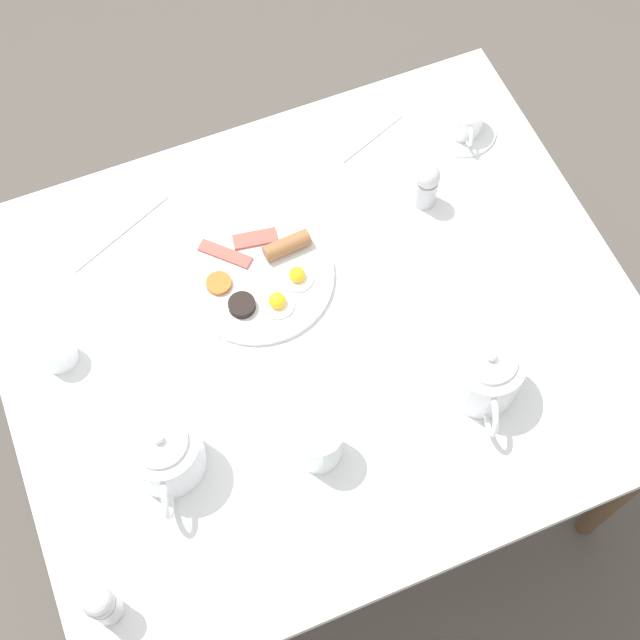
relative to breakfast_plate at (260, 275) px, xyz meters
The scene contains 12 objects.
ground_plane 0.73m from the breakfast_plate, 154.14° to the right, with size 8.00×8.00×0.00m, color #4C4742.
table 0.16m from the breakfast_plate, 154.14° to the right, with size 0.95×1.13×0.70m.
breakfast_plate is the anchor object (origin of this frame).
teapot_near 0.45m from the breakfast_plate, 141.46° to the right, with size 0.21×0.13×0.13m.
teapot_far 0.39m from the breakfast_plate, 136.14° to the left, with size 0.21×0.13×0.13m.
teacup_with_saucer_left 0.52m from the breakfast_plate, 71.67° to the right, with size 0.14×0.14×0.07m.
water_glass_tall 0.36m from the breakfast_plate, behind, with size 0.08×0.08×0.10m.
creamer_jug 0.39m from the breakfast_plate, 92.71° to the left, with size 0.09×0.06×0.06m.
pepper_grinder 0.36m from the breakfast_plate, 83.61° to the right, with size 0.05×0.05×0.10m.
salt_grinder 0.63m from the breakfast_plate, 137.62° to the left, with size 0.05×0.05×0.10m.
fork_by_plate 0.39m from the breakfast_plate, 55.87° to the right, with size 0.08×0.17×0.00m.
knife_by_plate 0.29m from the breakfast_plate, 48.05° to the left, with size 0.11×0.21×0.00m.
Camera 1 is at (-0.65, 0.26, 2.15)m, focal length 50.00 mm.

